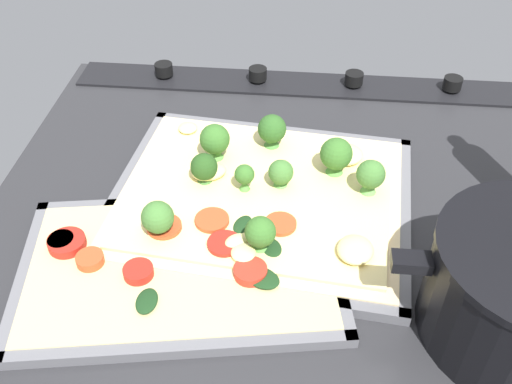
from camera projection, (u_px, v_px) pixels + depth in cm
name	position (u px, v px, depth cm)	size (l,w,h in cm)	color
ground_plane	(299.00, 228.00, 68.66)	(74.02, 67.23, 3.00)	#28282B
stove_control_panel	(308.00, 83.00, 89.89)	(71.06, 7.00, 2.60)	black
baking_tray_front	(263.00, 201.00, 69.45)	(37.88, 32.82, 1.30)	slate
broccoli_pizza	(266.00, 189.00, 68.61)	(35.26, 30.20, 6.18)	beige
baking_tray_back	(184.00, 269.00, 61.31)	(36.75, 26.84, 1.30)	slate
veggie_pizza_back	(184.00, 261.00, 61.13)	(33.98, 24.07, 1.90)	#D1BD7D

